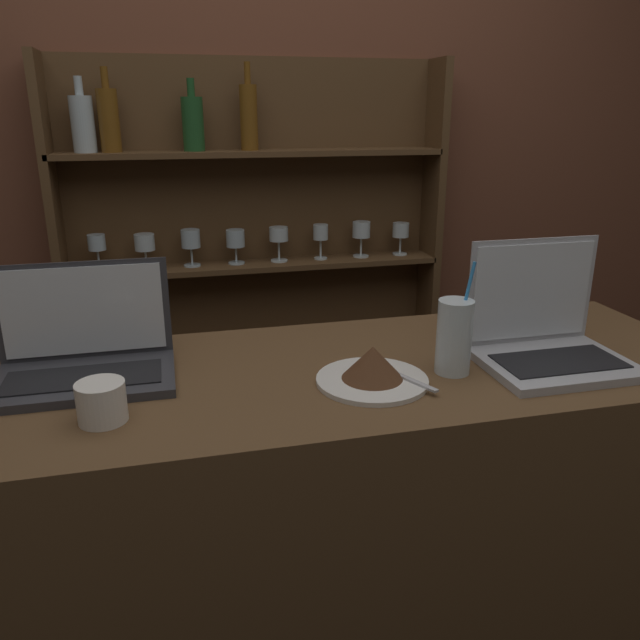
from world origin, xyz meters
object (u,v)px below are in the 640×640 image
(cake_plate, at_px, (373,368))
(coffee_cup, at_px, (102,402))
(laptop_near, at_px, (84,354))
(water_glass, at_px, (454,337))
(laptop_far, at_px, (546,336))

(cake_plate, bearing_deg, coffee_cup, -175.43)
(cake_plate, bearing_deg, laptop_near, 163.30)
(laptop_near, xyz_separation_m, cake_plate, (0.56, -0.17, -0.02))
(cake_plate, relative_size, water_glass, 0.96)
(laptop_far, height_order, coffee_cup, laptop_far)
(laptop_near, xyz_separation_m, water_glass, (0.73, -0.15, 0.03))
(laptop_far, bearing_deg, laptop_near, 171.47)
(laptop_far, xyz_separation_m, coffee_cup, (-0.91, -0.06, -0.02))
(laptop_far, distance_m, cake_plate, 0.40)
(laptop_near, relative_size, water_glass, 1.50)
(laptop_near, distance_m, laptop_far, 0.97)
(laptop_far, bearing_deg, water_glass, -177.10)
(cake_plate, distance_m, water_glass, 0.18)
(laptop_near, distance_m, water_glass, 0.75)
(laptop_near, relative_size, cake_plate, 1.56)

